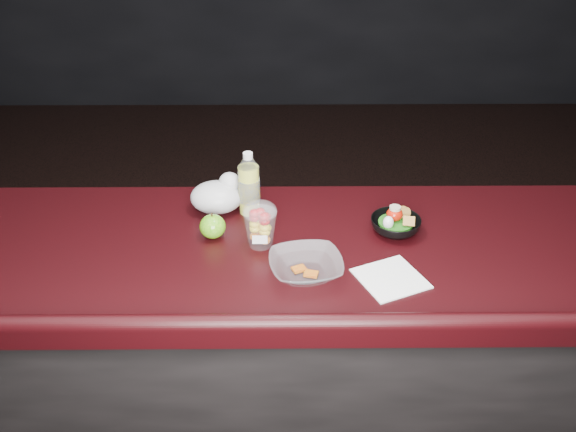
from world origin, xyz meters
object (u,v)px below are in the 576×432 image
object	(u,v)px
green_apple	(213,226)
snack_bowl	(395,224)
lemonade_bottle	(249,188)
fruit_cup	(260,224)
takeout_bowl	(306,267)

from	to	relation	value
green_apple	snack_bowl	world-z (taller)	snack_bowl
green_apple	snack_bowl	bearing A→B (deg)	2.24
lemonade_bottle	fruit_cup	bearing A→B (deg)	-78.08
takeout_bowl	lemonade_bottle	bearing A→B (deg)	116.50
lemonade_bottle	green_apple	xyz separation A→B (m)	(-0.10, -0.14, -0.05)
fruit_cup	lemonade_bottle	bearing A→B (deg)	101.92
takeout_bowl	green_apple	bearing A→B (deg)	144.88
lemonade_bottle	takeout_bowl	world-z (taller)	lemonade_bottle
fruit_cup	takeout_bowl	xyz separation A→B (m)	(0.12, -0.14, -0.05)
green_apple	takeout_bowl	world-z (taller)	green_apple
takeout_bowl	fruit_cup	bearing A→B (deg)	130.94
fruit_cup	green_apple	world-z (taller)	fruit_cup
fruit_cup	takeout_bowl	bearing A→B (deg)	-49.06
lemonade_bottle	snack_bowl	size ratio (longest dim) A/B	1.23
fruit_cup	snack_bowl	distance (m)	0.40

